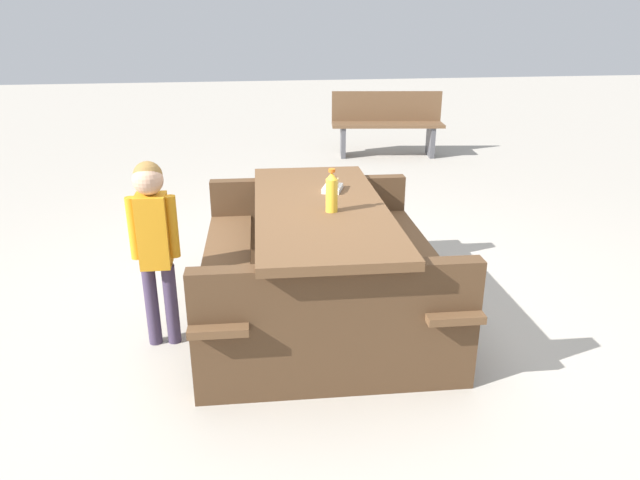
# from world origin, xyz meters

# --- Properties ---
(ground_plane) EXTENTS (30.00, 30.00, 0.00)m
(ground_plane) POSITION_xyz_m (0.00, 0.00, 0.00)
(ground_plane) COLOR #ADA599
(ground_plane) RESTS_ON ground
(picnic_table) EXTENTS (1.87, 1.49, 0.75)m
(picnic_table) POSITION_xyz_m (0.00, 0.00, 0.44)
(picnic_table) COLOR brown
(picnic_table) RESTS_ON ground
(soda_bottle) EXTENTS (0.07, 0.07, 0.25)m
(soda_bottle) POSITION_xyz_m (-0.14, -0.04, 0.86)
(soda_bottle) COLOR yellow
(soda_bottle) RESTS_ON picnic_table
(hotdog_tray) EXTENTS (0.21, 0.17, 0.08)m
(hotdog_tray) POSITION_xyz_m (0.27, -0.12, 0.78)
(hotdog_tray) COLOR white
(hotdog_tray) RESTS_ON picnic_table
(child_in_coat) EXTENTS (0.17, 0.27, 1.07)m
(child_in_coat) POSITION_xyz_m (-0.15, 0.94, 0.69)
(child_in_coat) COLOR #3F334C
(child_in_coat) RESTS_ON ground
(park_bench_near) EXTENTS (0.62, 1.54, 0.85)m
(park_bench_near) POSITION_xyz_m (4.47, -1.63, 0.45)
(park_bench_near) COLOR brown
(park_bench_near) RESTS_ON ground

